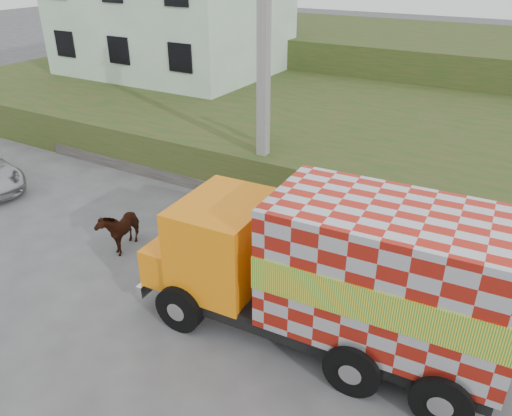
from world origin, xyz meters
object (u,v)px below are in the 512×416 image
Objects in this scene: cargo_truck at (336,272)px; pedestrian at (262,121)px; cow at (120,227)px; utility_pole at (264,70)px.

pedestrian is (-4.96, 5.90, 0.61)m from cargo_truck.
cargo_truck reaches higher than cow.
cow is 5.75m from pedestrian.
cow is (-6.26, 0.55, -1.07)m from cargo_truck.
utility_pole is 5.98m from cow.
cargo_truck is (4.46, -5.06, -2.42)m from utility_pole.
utility_pole is 2.06m from pedestrian.
cargo_truck is 7.73m from pedestrian.
utility_pole is 5.74× the size of cow.
cow is at bearing 171.99° from cargo_truck.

